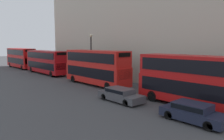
{
  "coord_description": "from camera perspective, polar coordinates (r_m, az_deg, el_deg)",
  "views": [
    {
      "loc": [
        -15.67,
        -2.54,
        5.34
      ],
      "look_at": [
        0.48,
        15.38,
        2.45
      ],
      "focal_mm": 35.0,
      "sensor_mm": 36.0,
      "label": 1
    }
  ],
  "objects": [
    {
      "name": "bus_trailing",
      "position": [
        52.33,
        -22.72,
        3.09
      ],
      "size": [
        2.59,
        10.8,
        4.34
      ],
      "color": "red",
      "rests_on": "ground"
    },
    {
      "name": "street_lamp",
      "position": [
        32.45,
        -5.49,
        4.73
      ],
      "size": [
        0.44,
        0.44,
        6.77
      ],
      "color": "black",
      "rests_on": "ground"
    },
    {
      "name": "car_hatchback",
      "position": [
        20.4,
        2.23,
        -6.38
      ],
      "size": [
        1.82,
        4.55,
        1.26
      ],
      "color": "#47474C",
      "rests_on": "ground"
    },
    {
      "name": "pedestrian",
      "position": [
        38.47,
        -10.41,
        -0.13
      ],
      "size": [
        0.36,
        0.36,
        1.61
      ],
      "color": "#26262D",
      "rests_on": "ground"
    },
    {
      "name": "bus_leading",
      "position": [
        19.38,
        22.06,
        -2.36
      ],
      "size": [
        2.59,
        11.11,
        4.37
      ],
      "color": "red",
      "rests_on": "ground"
    },
    {
      "name": "bus_second_in_queue",
      "position": [
        28.33,
        -4.21,
        1.03
      ],
      "size": [
        2.59,
        10.54,
        4.51
      ],
      "color": "red",
      "rests_on": "ground"
    },
    {
      "name": "bus_third_in_queue",
      "position": [
        40.61,
        -16.75,
        2.24
      ],
      "size": [
        2.59,
        11.38,
        4.13
      ],
      "color": "#A80F14",
      "rests_on": "ground"
    },
    {
      "name": "car_dark_sedan",
      "position": [
        16.25,
        20.4,
        -10.19
      ],
      "size": [
        1.88,
        4.41,
        1.31
      ],
      "color": "#1E2338",
      "rests_on": "ground"
    }
  ]
}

